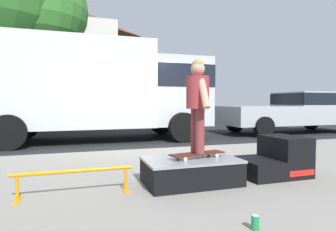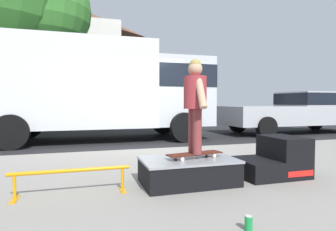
{
  "view_description": "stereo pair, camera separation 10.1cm",
  "coord_description": "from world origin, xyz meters",
  "px_view_note": "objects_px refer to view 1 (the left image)",
  "views": [
    {
      "loc": [
        -1.61,
        -6.79,
        1.2
      ],
      "look_at": [
        0.1,
        -1.45,
        0.94
      ],
      "focal_mm": 29.7,
      "sensor_mm": 36.0,
      "label": 1
    },
    {
      "loc": [
        -1.52,
        -6.82,
        1.2
      ],
      "look_at": [
        0.1,
        -1.45,
        0.94
      ],
      "focal_mm": 29.7,
      "sensor_mm": 36.0,
      "label": 2
    }
  ],
  "objects_px": {
    "skateboard": "(197,154)",
    "soda_can": "(255,223)",
    "skater_kid": "(198,98)",
    "pickup_truck_silver": "(295,110)",
    "skate_box": "(191,170)",
    "grind_rail": "(74,176)",
    "box_truck": "(101,87)",
    "kicker_ramp": "(276,159)"
  },
  "relations": [
    {
      "from": "skate_box",
      "to": "kicker_ramp",
      "type": "xyz_separation_m",
      "value": [
        1.37,
        -0.0,
        0.06
      ]
    },
    {
      "from": "skate_box",
      "to": "kicker_ramp",
      "type": "relative_size",
      "value": 1.3
    },
    {
      "from": "kicker_ramp",
      "to": "pickup_truck_silver",
      "type": "bearing_deg",
      "value": 45.88
    },
    {
      "from": "skateboard",
      "to": "skater_kid",
      "type": "relative_size",
      "value": 0.64
    },
    {
      "from": "kicker_ramp",
      "to": "soda_can",
      "type": "xyz_separation_m",
      "value": [
        -1.37,
        -1.43,
        -0.18
      ]
    },
    {
      "from": "skate_box",
      "to": "pickup_truck_silver",
      "type": "xyz_separation_m",
      "value": [
        6.73,
        5.53,
        0.59
      ]
    },
    {
      "from": "soda_can",
      "to": "box_truck",
      "type": "bearing_deg",
      "value": 96.05
    },
    {
      "from": "grind_rail",
      "to": "skater_kid",
      "type": "relative_size",
      "value": 1.08
    },
    {
      "from": "box_truck",
      "to": "soda_can",
      "type": "bearing_deg",
      "value": -83.95
    },
    {
      "from": "skateboard",
      "to": "box_truck",
      "type": "relative_size",
      "value": 0.12
    },
    {
      "from": "grind_rail",
      "to": "skateboard",
      "type": "bearing_deg",
      "value": 1.24
    },
    {
      "from": "grind_rail",
      "to": "box_truck",
      "type": "bearing_deg",
      "value": 82.64
    },
    {
      "from": "skate_box",
      "to": "skater_kid",
      "type": "relative_size",
      "value": 1.0
    },
    {
      "from": "skater_kid",
      "to": "pickup_truck_silver",
      "type": "xyz_separation_m",
      "value": [
        6.64,
        5.54,
        -0.36
      ]
    },
    {
      "from": "kicker_ramp",
      "to": "pickup_truck_silver",
      "type": "xyz_separation_m",
      "value": [
        5.37,
        5.53,
        0.54
      ]
    },
    {
      "from": "skater_kid",
      "to": "box_truck",
      "type": "xyz_separation_m",
      "value": [
        -0.84,
        5.6,
        0.44
      ]
    },
    {
      "from": "skate_box",
      "to": "skateboard",
      "type": "distance_m",
      "value": 0.23
    },
    {
      "from": "kicker_ramp",
      "to": "skater_kid",
      "type": "distance_m",
      "value": 1.56
    },
    {
      "from": "skate_box",
      "to": "box_truck",
      "type": "bearing_deg",
      "value": 97.6
    },
    {
      "from": "skater_kid",
      "to": "skate_box",
      "type": "bearing_deg",
      "value": 175.93
    },
    {
      "from": "skate_box",
      "to": "soda_can",
      "type": "distance_m",
      "value": 1.43
    },
    {
      "from": "skater_kid",
      "to": "pickup_truck_silver",
      "type": "relative_size",
      "value": 0.22
    },
    {
      "from": "kicker_ramp",
      "to": "skateboard",
      "type": "bearing_deg",
      "value": -179.72
    },
    {
      "from": "grind_rail",
      "to": "soda_can",
      "type": "distance_m",
      "value": 2.03
    },
    {
      "from": "skater_kid",
      "to": "soda_can",
      "type": "xyz_separation_m",
      "value": [
        -0.09,
        -1.42,
        -1.08
      ]
    },
    {
      "from": "grind_rail",
      "to": "pickup_truck_silver",
      "type": "xyz_separation_m",
      "value": [
        8.21,
        5.57,
        0.55
      ]
    },
    {
      "from": "soda_can",
      "to": "grind_rail",
      "type": "bearing_deg",
      "value": 136.67
    },
    {
      "from": "skate_box",
      "to": "grind_rail",
      "type": "bearing_deg",
      "value": -178.43
    },
    {
      "from": "pickup_truck_silver",
      "to": "kicker_ramp",
      "type": "bearing_deg",
      "value": -134.12
    },
    {
      "from": "skater_kid",
      "to": "soda_can",
      "type": "distance_m",
      "value": 1.79
    },
    {
      "from": "soda_can",
      "to": "skate_box",
      "type": "bearing_deg",
      "value": 89.9
    },
    {
      "from": "skater_kid",
      "to": "grind_rail",
      "type": "bearing_deg",
      "value": -178.76
    },
    {
      "from": "skater_kid",
      "to": "box_truck",
      "type": "relative_size",
      "value": 0.18
    },
    {
      "from": "skateboard",
      "to": "skater_kid",
      "type": "distance_m",
      "value": 0.75
    },
    {
      "from": "grind_rail",
      "to": "pickup_truck_silver",
      "type": "relative_size",
      "value": 0.24
    },
    {
      "from": "skate_box",
      "to": "grind_rail",
      "type": "distance_m",
      "value": 1.48
    },
    {
      "from": "grind_rail",
      "to": "skater_kid",
      "type": "distance_m",
      "value": 1.81
    },
    {
      "from": "box_truck",
      "to": "skateboard",
      "type": "bearing_deg",
      "value": -81.49
    },
    {
      "from": "skate_box",
      "to": "skater_kid",
      "type": "xyz_separation_m",
      "value": [
        0.09,
        -0.01,
        0.96
      ]
    },
    {
      "from": "soda_can",
      "to": "box_truck",
      "type": "distance_m",
      "value": 7.22
    },
    {
      "from": "kicker_ramp",
      "to": "soda_can",
      "type": "bearing_deg",
      "value": -133.78
    },
    {
      "from": "skateboard",
      "to": "soda_can",
      "type": "xyz_separation_m",
      "value": [
        -0.09,
        -1.42,
        -0.33
      ]
    }
  ]
}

